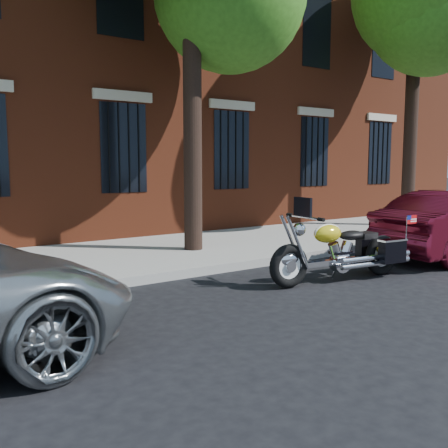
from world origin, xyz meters
TOP-DOWN VIEW (x-y plane):
  - ground at (0.00, 0.00)m, footprint 120.00×120.00m
  - curb at (0.00, 1.38)m, footprint 40.00×0.16m
  - sidewalk at (0.00, 3.26)m, footprint 40.00×3.60m
  - building at (0.00, 10.06)m, footprint 26.00×10.08m
  - tree_right at (7.42, 2.96)m, footprint 4.12×3.92m
  - motorcycle at (1.38, -0.25)m, footprint 2.63×0.93m

SIDE VIEW (x-z plane):
  - ground at x=0.00m, z-range 0.00..0.00m
  - curb at x=0.00m, z-range 0.00..0.15m
  - sidewalk at x=0.00m, z-range 0.00..0.15m
  - motorcycle at x=1.38m, z-range -0.22..1.13m
  - building at x=0.00m, z-range 0.00..12.00m
  - tree_right at x=7.42m, z-range 1.91..10.45m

